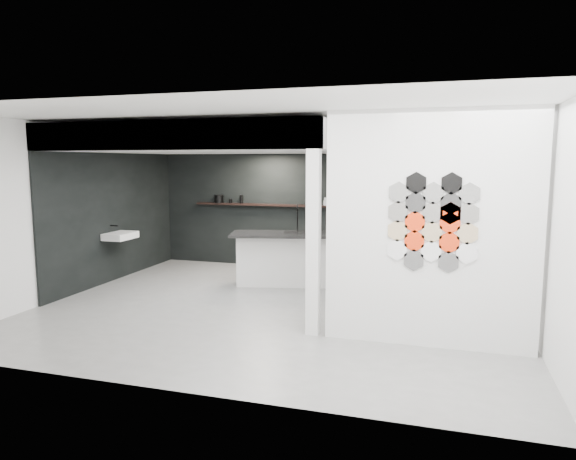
# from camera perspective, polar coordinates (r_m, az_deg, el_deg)

# --- Properties ---
(floor) EXTENTS (7.00, 6.00, 0.01)m
(floor) POSITION_cam_1_polar(r_m,az_deg,el_deg) (7.87, -1.34, -8.62)
(floor) COLOR slate
(partition_panel) EXTENTS (2.45, 0.15, 2.80)m
(partition_panel) POSITION_cam_1_polar(r_m,az_deg,el_deg) (6.23, 15.49, 0.01)
(partition_panel) COLOR silver
(partition_panel) RESTS_ON floor
(bay_clad_back) EXTENTS (4.40, 0.04, 2.35)m
(bay_clad_back) POSITION_cam_1_polar(r_m,az_deg,el_deg) (10.83, -3.06, 2.22)
(bay_clad_back) COLOR black
(bay_clad_back) RESTS_ON floor
(bay_clad_left) EXTENTS (0.04, 4.00, 2.35)m
(bay_clad_left) POSITION_cam_1_polar(r_m,az_deg,el_deg) (10.08, -18.64, 1.42)
(bay_clad_left) COLOR black
(bay_clad_left) RESTS_ON floor
(bulkhead) EXTENTS (4.40, 4.00, 0.40)m
(bulkhead) POSITION_cam_1_polar(r_m,az_deg,el_deg) (8.96, -7.43, 9.84)
(bulkhead) COLOR silver
(bulkhead) RESTS_ON corner_column
(corner_column) EXTENTS (0.16, 0.16, 2.35)m
(corner_column) POSITION_cam_1_polar(r_m,az_deg,el_deg) (6.45, 2.83, -1.50)
(corner_column) COLOR silver
(corner_column) RESTS_ON floor
(fascia_beam) EXTENTS (4.40, 0.16, 0.40)m
(fascia_beam) POSITION_cam_1_polar(r_m,az_deg,el_deg) (7.25, -13.71, 10.21)
(fascia_beam) COLOR silver
(fascia_beam) RESTS_ON corner_column
(wall_basin) EXTENTS (0.40, 0.60, 0.12)m
(wall_basin) POSITION_cam_1_polar(r_m,az_deg,el_deg) (9.83, -18.13, -0.62)
(wall_basin) COLOR silver
(wall_basin) RESTS_ON bay_clad_left
(display_shelf) EXTENTS (3.00, 0.15, 0.04)m
(display_shelf) POSITION_cam_1_polar(r_m,az_deg,el_deg) (10.69, -2.75, 2.82)
(display_shelf) COLOR black
(display_shelf) RESTS_ON bay_clad_back
(kitchen_island) EXTENTS (1.91, 1.18, 1.44)m
(kitchen_island) POSITION_cam_1_polar(r_m,az_deg,el_deg) (9.19, -0.65, -3.10)
(kitchen_island) COLOR silver
(kitchen_island) RESTS_ON floor
(stockpot) EXTENTS (0.24, 0.24, 0.16)m
(stockpot) POSITION_cam_1_polar(r_m,az_deg,el_deg) (11.05, -7.68, 3.45)
(stockpot) COLOR black
(stockpot) RESTS_ON display_shelf
(kettle) EXTENTS (0.19, 0.19, 0.13)m
(kettle) POSITION_cam_1_polar(r_m,az_deg,el_deg) (10.40, 2.32, 3.16)
(kettle) COLOR black
(kettle) RESTS_ON display_shelf
(glass_bowl) EXTENTS (0.15, 0.15, 0.10)m
(glass_bowl) POSITION_cam_1_polar(r_m,az_deg,el_deg) (10.31, 4.35, 3.02)
(glass_bowl) COLOR gray
(glass_bowl) RESTS_ON display_shelf
(glass_vase) EXTENTS (0.15, 0.15, 0.16)m
(glass_vase) POSITION_cam_1_polar(r_m,az_deg,el_deg) (10.31, 4.35, 3.19)
(glass_vase) COLOR gray
(glass_vase) RESTS_ON display_shelf
(bottle_dark) EXTENTS (0.08, 0.08, 0.17)m
(bottle_dark) POSITION_cam_1_polar(r_m,az_deg,el_deg) (10.85, -5.22, 3.43)
(bottle_dark) COLOR black
(bottle_dark) RESTS_ON display_shelf
(utensil_cup) EXTENTS (0.09, 0.09, 0.09)m
(utensil_cup) POSITION_cam_1_polar(r_m,az_deg,el_deg) (10.95, -6.41, 3.23)
(utensil_cup) COLOR black
(utensil_cup) RESTS_ON display_shelf
(hex_tile_cluster) EXTENTS (1.04, 0.02, 1.16)m
(hex_tile_cluster) POSITION_cam_1_polar(r_m,az_deg,el_deg) (6.14, 15.82, 0.86)
(hex_tile_cluster) COLOR white
(hex_tile_cluster) RESTS_ON partition_panel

